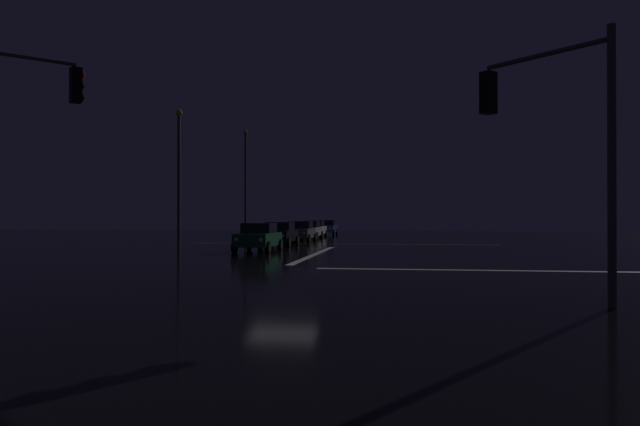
{
  "coord_description": "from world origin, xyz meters",
  "views": [
    {
      "loc": [
        4.46,
        -21.98,
        1.91
      ],
      "look_at": [
        -0.26,
        11.97,
        2.13
      ],
      "focal_mm": 33.72,
      "sensor_mm": 36.0,
      "label": 1
    }
  ],
  "objects_px": {
    "sedan_white": "(314,229)",
    "streetlamp_left_far": "(245,176)",
    "sedan_black": "(279,234)",
    "sedan_green": "(258,237)",
    "sedan_gray": "(300,231)",
    "sedan_silver": "(309,230)",
    "traffic_signal_se": "(552,123)",
    "sedan_blue": "(327,227)",
    "streetlamp_left_near": "(179,167)"
  },
  "relations": [
    {
      "from": "sedan_white",
      "to": "traffic_signal_se",
      "type": "bearing_deg",
      "value": -74.38
    },
    {
      "from": "sedan_black",
      "to": "sedan_white",
      "type": "relative_size",
      "value": 1.0
    },
    {
      "from": "sedan_green",
      "to": "traffic_signal_se",
      "type": "relative_size",
      "value": 0.73
    },
    {
      "from": "sedan_white",
      "to": "streetlamp_left_near",
      "type": "xyz_separation_m",
      "value": [
        -5.64,
        -19.83,
        4.21
      ]
    },
    {
      "from": "sedan_green",
      "to": "sedan_white",
      "type": "bearing_deg",
      "value": 90.95
    },
    {
      "from": "sedan_black",
      "to": "streetlamp_left_near",
      "type": "xyz_separation_m",
      "value": [
        -5.88,
        -2.61,
        4.21
      ]
    },
    {
      "from": "sedan_gray",
      "to": "sedan_white",
      "type": "bearing_deg",
      "value": 92.66
    },
    {
      "from": "sedan_black",
      "to": "sedan_green",
      "type": "bearing_deg",
      "value": -88.62
    },
    {
      "from": "sedan_gray",
      "to": "sedan_silver",
      "type": "distance_m",
      "value": 5.4
    },
    {
      "from": "sedan_blue",
      "to": "sedan_gray",
      "type": "bearing_deg",
      "value": -89.66
    },
    {
      "from": "sedan_green",
      "to": "sedan_gray",
      "type": "distance_m",
      "value": 12.91
    },
    {
      "from": "sedan_blue",
      "to": "traffic_signal_se",
      "type": "height_order",
      "value": "traffic_signal_se"
    },
    {
      "from": "sedan_green",
      "to": "streetlamp_left_far",
      "type": "relative_size",
      "value": 0.45
    },
    {
      "from": "streetlamp_left_near",
      "to": "sedan_blue",
      "type": "bearing_deg",
      "value": 76.92
    },
    {
      "from": "streetlamp_left_near",
      "to": "sedan_black",
      "type": "bearing_deg",
      "value": 23.97
    },
    {
      "from": "streetlamp_left_far",
      "to": "traffic_signal_se",
      "type": "bearing_deg",
      "value": -65.43
    },
    {
      "from": "sedan_black",
      "to": "sedan_gray",
      "type": "distance_m",
      "value": 6.56
    },
    {
      "from": "sedan_gray",
      "to": "traffic_signal_se",
      "type": "height_order",
      "value": "traffic_signal_se"
    },
    {
      "from": "sedan_white",
      "to": "streetlamp_left_far",
      "type": "bearing_deg",
      "value": -145.79
    },
    {
      "from": "sedan_blue",
      "to": "streetlamp_left_far",
      "type": "height_order",
      "value": "streetlamp_left_far"
    },
    {
      "from": "traffic_signal_se",
      "to": "streetlamp_left_near",
      "type": "xyz_separation_m",
      "value": [
        -17.27,
        21.77,
        0.96
      ]
    },
    {
      "from": "sedan_blue",
      "to": "streetlamp_left_near",
      "type": "height_order",
      "value": "streetlamp_left_near"
    },
    {
      "from": "sedan_white",
      "to": "streetlamp_left_far",
      "type": "distance_m",
      "value": 8.29
    },
    {
      "from": "sedan_green",
      "to": "sedan_gray",
      "type": "relative_size",
      "value": 1.0
    },
    {
      "from": "sedan_gray",
      "to": "streetlamp_left_near",
      "type": "xyz_separation_m",
      "value": [
        -6.13,
        -9.17,
        4.21
      ]
    },
    {
      "from": "sedan_black",
      "to": "sedan_gray",
      "type": "bearing_deg",
      "value": 87.74
    },
    {
      "from": "traffic_signal_se",
      "to": "streetlamp_left_near",
      "type": "bearing_deg",
      "value": 128.42
    },
    {
      "from": "sedan_white",
      "to": "streetlamp_left_far",
      "type": "xyz_separation_m",
      "value": [
        -5.64,
        -3.83,
        4.72
      ]
    },
    {
      "from": "sedan_black",
      "to": "sedan_silver",
      "type": "relative_size",
      "value": 1.0
    },
    {
      "from": "sedan_green",
      "to": "sedan_black",
      "type": "xyz_separation_m",
      "value": [
        -0.15,
        6.36,
        0.0
      ]
    },
    {
      "from": "sedan_silver",
      "to": "traffic_signal_se",
      "type": "height_order",
      "value": "traffic_signal_se"
    },
    {
      "from": "sedan_gray",
      "to": "sedan_blue",
      "type": "relative_size",
      "value": 1.0
    },
    {
      "from": "streetlamp_left_near",
      "to": "streetlamp_left_far",
      "type": "relative_size",
      "value": 0.9
    },
    {
      "from": "sedan_silver",
      "to": "sedan_white",
      "type": "bearing_deg",
      "value": 93.24
    },
    {
      "from": "sedan_green",
      "to": "sedan_silver",
      "type": "relative_size",
      "value": 1.0
    },
    {
      "from": "sedan_blue",
      "to": "traffic_signal_se",
      "type": "distance_m",
      "value": 49.15
    },
    {
      "from": "sedan_black",
      "to": "sedan_silver",
      "type": "bearing_deg",
      "value": 89.71
    },
    {
      "from": "sedan_blue",
      "to": "streetlamp_left_near",
      "type": "bearing_deg",
      "value": -103.08
    },
    {
      "from": "sedan_green",
      "to": "sedan_silver",
      "type": "height_order",
      "value": "same"
    },
    {
      "from": "sedan_white",
      "to": "sedan_gray",
      "type": "bearing_deg",
      "value": -87.34
    },
    {
      "from": "sedan_black",
      "to": "traffic_signal_se",
      "type": "xyz_separation_m",
      "value": [
        11.39,
        -24.38,
        3.25
      ]
    },
    {
      "from": "sedan_white",
      "to": "sedan_green",
      "type": "bearing_deg",
      "value": -89.05
    },
    {
      "from": "sedan_white",
      "to": "sedan_blue",
      "type": "bearing_deg",
      "value": 86.32
    },
    {
      "from": "sedan_white",
      "to": "streetlamp_left_far",
      "type": "height_order",
      "value": "streetlamp_left_far"
    },
    {
      "from": "sedan_gray",
      "to": "sedan_white",
      "type": "xyz_separation_m",
      "value": [
        -0.5,
        10.67,
        0.0
      ]
    },
    {
      "from": "sedan_green",
      "to": "traffic_signal_se",
      "type": "distance_m",
      "value": 21.49
    },
    {
      "from": "sedan_green",
      "to": "traffic_signal_se",
      "type": "bearing_deg",
      "value": -58.05
    },
    {
      "from": "sedan_green",
      "to": "sedan_white",
      "type": "relative_size",
      "value": 1.0
    },
    {
      "from": "sedan_green",
      "to": "streetlamp_left_near",
      "type": "relative_size",
      "value": 0.5
    },
    {
      "from": "sedan_white",
      "to": "sedan_blue",
      "type": "relative_size",
      "value": 1.0
    }
  ]
}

